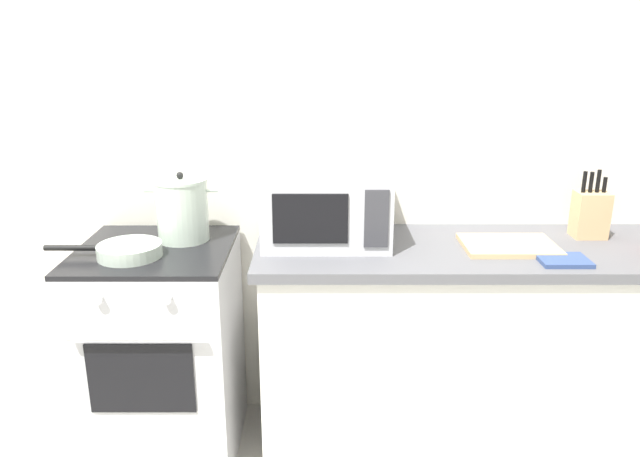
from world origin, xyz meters
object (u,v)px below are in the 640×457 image
microwave (327,206)px  knife_block (592,214)px  cutting_board (510,246)px  stove (164,352)px  stock_pot (184,209)px  frying_pan (129,250)px  oven_mitt (565,260)px

microwave → knife_block: microwave is taller
cutting_board → knife_block: knife_block is taller
stove → knife_block: knife_block is taller
stock_pot → cutting_board: bearing=-4.6°
stove → knife_block: bearing=4.6°
stove → frying_pan: bearing=-124.9°
stove → oven_mitt: size_ratio=5.11×
stove → stock_pot: bearing=46.7°
knife_block → oven_mitt: (-0.21, -0.30, -0.09)m
frying_pan → microwave: (0.75, 0.18, 0.12)m
stock_pot → frying_pan: (-0.17, -0.20, -0.10)m
stock_pot → oven_mitt: (1.45, -0.26, -0.12)m
stock_pot → knife_block: (1.67, 0.04, -0.03)m
stock_pot → oven_mitt: size_ratio=1.64×
stock_pot → knife_block: size_ratio=1.04×
stock_pot → knife_block: bearing=1.3°
frying_pan → cutting_board: bearing=3.9°
stove → knife_block: 1.86m
stock_pot → frying_pan: stock_pot is taller
frying_pan → stove: bearing=55.1°
frying_pan → microwave: size_ratio=0.88×
stove → knife_block: (1.76, 0.14, 0.56)m
cutting_board → knife_block: 0.40m
knife_block → stock_pot: bearing=-178.7°
microwave → frying_pan: bearing=-166.6°
knife_block → oven_mitt: 0.38m
microwave → cutting_board: microwave is taller
frying_pan → microwave: microwave is taller
frying_pan → cutting_board: 1.47m
microwave → cutting_board: size_ratio=1.39×
microwave → cutting_board: (0.72, -0.08, -0.14)m
microwave → stove: bearing=-173.3°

